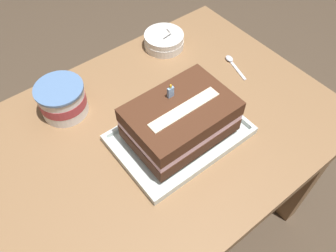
{
  "coord_description": "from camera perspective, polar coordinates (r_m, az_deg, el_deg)",
  "views": [
    {
      "loc": [
        -0.35,
        -0.51,
        1.51
      ],
      "look_at": [
        0.02,
        -0.03,
        0.73
      ],
      "focal_mm": 36.23,
      "sensor_mm": 36.0,
      "label": 1
    }
  ],
  "objects": [
    {
      "name": "serving_spoon_near_tray",
      "position": [
        1.23,
        10.6,
        10.65
      ],
      "size": [
        0.05,
        0.13,
        0.01
      ],
      "color": "silver",
      "rests_on": "dining_table"
    },
    {
      "name": "foil_tray",
      "position": [
        0.99,
        1.97,
        -1.57
      ],
      "size": [
        0.38,
        0.26,
        0.02
      ],
      "color": "silver",
      "rests_on": "dining_table"
    },
    {
      "name": "ground_plane",
      "position": [
        1.63,
        -1.24,
        -15.63
      ],
      "size": [
        8.0,
        8.0,
        0.0
      ],
      "primitive_type": "plane",
      "color": "#4C3D2D"
    },
    {
      "name": "dining_table",
      "position": [
        1.1,
        -1.77,
        -3.59
      ],
      "size": [
        1.09,
        0.78,
        0.7
      ],
      "color": "olive",
      "rests_on": "ground_plane"
    },
    {
      "name": "bowl_stack",
      "position": [
        1.26,
        -0.68,
        14.21
      ],
      "size": [
        0.14,
        0.14,
        0.1
      ],
      "color": "white",
      "rests_on": "dining_table"
    },
    {
      "name": "ice_cream_tub",
      "position": [
        1.07,
        -17.36,
        4.3
      ],
      "size": [
        0.15,
        0.15,
        0.1
      ],
      "color": "white",
      "rests_on": "dining_table"
    },
    {
      "name": "birthday_cake",
      "position": [
        0.93,
        2.09,
        1.1
      ],
      "size": [
        0.29,
        0.2,
        0.16
      ],
      "color": "#4B2918",
      "rests_on": "foil_tray"
    }
  ]
}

